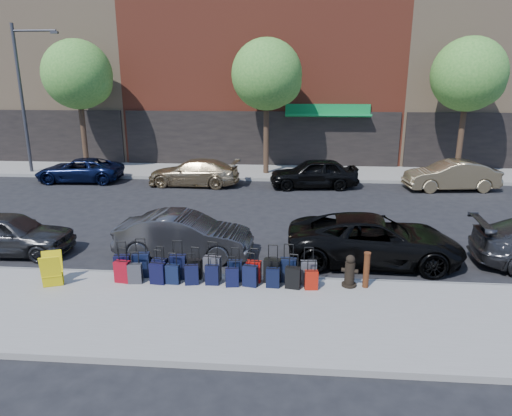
# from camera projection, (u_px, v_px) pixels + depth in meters

# --- Properties ---
(ground) EXTENTS (120.00, 120.00, 0.00)m
(ground) POSITION_uv_depth(u_px,v_px,m) (237.00, 228.00, 16.90)
(ground) COLOR black
(ground) RESTS_ON ground
(sidewalk_near) EXTENTS (60.00, 4.00, 0.15)m
(sidewalk_near) POSITION_uv_depth(u_px,v_px,m) (204.00, 313.00, 10.66)
(sidewalk_near) COLOR gray
(sidewalk_near) RESTS_ON ground
(sidewalk_far) EXTENTS (60.00, 4.00, 0.15)m
(sidewalk_far) POSITION_uv_depth(u_px,v_px,m) (258.00, 172.00, 26.46)
(sidewalk_far) COLOR gray
(sidewalk_far) RESTS_ON ground
(curb_near) EXTENTS (60.00, 0.08, 0.15)m
(curb_near) POSITION_uv_depth(u_px,v_px,m) (218.00, 277.00, 12.59)
(curb_near) COLOR gray
(curb_near) RESTS_ON ground
(curb_far) EXTENTS (60.00, 0.08, 0.15)m
(curb_far) POSITION_uv_depth(u_px,v_px,m) (255.00, 180.00, 24.52)
(curb_far) COLOR gray
(curb_far) RESTS_ON ground
(building_left) EXTENTS (15.00, 12.12, 16.00)m
(building_left) POSITION_uv_depth(u_px,v_px,m) (47.00, 40.00, 33.16)
(building_left) COLOR #977B5C
(building_left) RESTS_ON ground
(building_center) EXTENTS (17.00, 12.85, 20.00)m
(building_center) POSITION_uv_depth(u_px,v_px,m) (267.00, 8.00, 31.36)
(building_center) COLOR maroon
(building_center) RESTS_ON ground
(building_right) EXTENTS (15.00, 12.12, 18.00)m
(building_right) POSITION_uv_depth(u_px,v_px,m) (506.00, 21.00, 30.40)
(building_right) COLOR #977B5C
(building_right) RESTS_ON ground
(tree_left) EXTENTS (3.80, 3.80, 7.27)m
(tree_left) POSITION_uv_depth(u_px,v_px,m) (80.00, 77.00, 25.27)
(tree_left) COLOR black
(tree_left) RESTS_ON sidewalk_far
(tree_center) EXTENTS (3.80, 3.80, 7.27)m
(tree_center) POSITION_uv_depth(u_px,v_px,m) (269.00, 77.00, 24.45)
(tree_center) COLOR black
(tree_center) RESTS_ON sidewalk_far
(tree_right) EXTENTS (3.80, 3.80, 7.27)m
(tree_right) POSITION_uv_depth(u_px,v_px,m) (471.00, 77.00, 23.64)
(tree_right) COLOR black
(tree_right) RESTS_ON sidewalk_far
(streetlight) EXTENTS (2.59, 0.18, 8.00)m
(streetlight) POSITION_uv_depth(u_px,v_px,m) (24.00, 91.00, 25.03)
(streetlight) COLOR #333338
(streetlight) RESTS_ON sidewalk_far
(suitcase_front_0) EXTENTS (0.44, 0.29, 1.00)m
(suitcase_front_0) POSITION_uv_depth(u_px,v_px,m) (122.00, 266.00, 12.34)
(suitcase_front_0) COLOR black
(suitcase_front_0) RESTS_ON sidewalk_near
(suitcase_front_1) EXTENTS (0.48, 0.31, 1.08)m
(suitcase_front_1) POSITION_uv_depth(u_px,v_px,m) (141.00, 265.00, 12.37)
(suitcase_front_1) COLOR black
(suitcase_front_1) RESTS_ON sidewalk_near
(suitcase_front_2) EXTENTS (0.40, 0.27, 0.90)m
(suitcase_front_2) POSITION_uv_depth(u_px,v_px,m) (160.00, 269.00, 12.26)
(suitcase_front_2) COLOR black
(suitcase_front_2) RESTS_ON sidewalk_near
(suitcase_front_3) EXTENTS (0.45, 0.27, 1.06)m
(suitcase_front_3) POSITION_uv_depth(u_px,v_px,m) (178.00, 267.00, 12.26)
(suitcase_front_3) COLOR black
(suitcase_front_3) RESTS_ON sidewalk_near
(suitcase_front_4) EXTENTS (0.38, 0.23, 0.88)m
(suitcase_front_4) POSITION_uv_depth(u_px,v_px,m) (195.00, 269.00, 12.28)
(suitcase_front_4) COLOR black
(suitcase_front_4) RESTS_ON sidewalk_near
(suitcase_front_5) EXTENTS (0.47, 0.29, 1.07)m
(suitcase_front_5) POSITION_uv_depth(u_px,v_px,m) (212.00, 268.00, 12.14)
(suitcase_front_5) COLOR #3A393E
(suitcase_front_5) RESTS_ON sidewalk_near
(suitcase_front_6) EXTENTS (0.38, 0.21, 0.92)m
(suitcase_front_6) POSITION_uv_depth(u_px,v_px,m) (235.00, 271.00, 12.12)
(suitcase_front_6) COLOR black
(suitcase_front_6) RESTS_ON sidewalk_near
(suitcase_front_7) EXTENTS (0.40, 0.25, 0.92)m
(suitcase_front_7) POSITION_uv_depth(u_px,v_px,m) (254.00, 271.00, 12.07)
(suitcase_front_7) COLOR maroon
(suitcase_front_7) RESTS_ON sidewalk_near
(suitcase_front_8) EXTENTS (0.46, 0.31, 1.04)m
(suitcase_front_8) POSITION_uv_depth(u_px,v_px,m) (272.00, 271.00, 12.02)
(suitcase_front_8) COLOR black
(suitcase_front_8) RESTS_ON sidewalk_near
(suitcase_front_9) EXTENTS (0.45, 0.28, 1.04)m
(suitcase_front_9) POSITION_uv_depth(u_px,v_px,m) (288.00, 270.00, 12.07)
(suitcase_front_9) COLOR black
(suitcase_front_9) RESTS_ON sidewalk_near
(suitcase_front_10) EXTENTS (0.42, 0.25, 0.99)m
(suitcase_front_10) POSITION_uv_depth(u_px,v_px,m) (308.00, 272.00, 11.96)
(suitcase_front_10) COLOR #3D3D42
(suitcase_front_10) RESTS_ON sidewalk_near
(suitcase_back_0) EXTENTS (0.42, 0.28, 0.94)m
(suitcase_back_0) POSITION_uv_depth(u_px,v_px,m) (123.00, 272.00, 12.05)
(suitcase_back_0) COLOR maroon
(suitcase_back_0) RESTS_ON sidewalk_near
(suitcase_back_1) EXTENTS (0.38, 0.24, 0.86)m
(suitcase_back_1) POSITION_uv_depth(u_px,v_px,m) (135.00, 273.00, 12.00)
(suitcase_back_1) COLOR #343438
(suitcase_back_1) RESTS_ON sidewalk_near
(suitcase_back_2) EXTENTS (0.41, 0.26, 0.92)m
(suitcase_back_2) POSITION_uv_depth(u_px,v_px,m) (158.00, 273.00, 11.97)
(suitcase_back_2) COLOR black
(suitcase_back_2) RESTS_ON sidewalk_near
(suitcase_back_3) EXTENTS (0.36, 0.22, 0.84)m
(suitcase_back_3) POSITION_uv_depth(u_px,v_px,m) (173.00, 274.00, 11.97)
(suitcase_back_3) COLOR black
(suitcase_back_3) RESTS_ON sidewalk_near
(suitcase_back_4) EXTENTS (0.39, 0.27, 0.85)m
(suitcase_back_4) POSITION_uv_depth(u_px,v_px,m) (192.00, 275.00, 11.93)
(suitcase_back_4) COLOR black
(suitcase_back_4) RESTS_ON sidewalk_near
(suitcase_back_5) EXTENTS (0.36, 0.21, 0.84)m
(suitcase_back_5) POSITION_uv_depth(u_px,v_px,m) (212.00, 275.00, 11.92)
(suitcase_back_5) COLOR black
(suitcase_back_5) RESTS_ON sidewalk_near
(suitcase_back_6) EXTENTS (0.36, 0.24, 0.81)m
(suitcase_back_6) POSITION_uv_depth(u_px,v_px,m) (232.00, 277.00, 11.81)
(suitcase_back_6) COLOR black
(suitcase_back_6) RESTS_ON sidewalk_near
(suitcase_back_7) EXTENTS (0.41, 0.29, 0.90)m
(suitcase_back_7) POSITION_uv_depth(u_px,v_px,m) (250.00, 276.00, 11.82)
(suitcase_back_7) COLOR black
(suitcase_back_7) RESTS_ON sidewalk_near
(suitcase_back_8) EXTENTS (0.36, 0.22, 0.83)m
(suitcase_back_8) POSITION_uv_depth(u_px,v_px,m) (273.00, 278.00, 11.77)
(suitcase_back_8) COLOR black
(suitcase_back_8) RESTS_ON sidewalk_near
(suitcase_back_9) EXTENTS (0.41, 0.28, 0.91)m
(suitcase_back_9) POSITION_uv_depth(u_px,v_px,m) (293.00, 278.00, 11.71)
(suitcase_back_9) COLOR black
(suitcase_back_9) RESTS_ON sidewalk_near
(suitcase_back_10) EXTENTS (0.35, 0.22, 0.80)m
(suitcase_back_10) POSITION_uv_depth(u_px,v_px,m) (311.00, 280.00, 11.65)
(suitcase_back_10) COLOR #9B170A
(suitcase_back_10) RESTS_ON sidewalk_near
(fire_hydrant) EXTENTS (0.44, 0.39, 0.86)m
(fire_hydrant) POSITION_uv_depth(u_px,v_px,m) (350.00, 272.00, 11.79)
(fire_hydrant) COLOR black
(fire_hydrant) RESTS_ON sidewalk_near
(bollard) EXTENTS (0.18, 0.18, 0.96)m
(bollard) POSITION_uv_depth(u_px,v_px,m) (366.00, 269.00, 11.69)
(bollard) COLOR #38190C
(bollard) RESTS_ON sidewalk_near
(display_rack) EXTENTS (0.65, 0.68, 0.88)m
(display_rack) POSITION_uv_depth(u_px,v_px,m) (52.00, 270.00, 11.80)
(display_rack) COLOR yellow
(display_rack) RESTS_ON sidewalk_near
(car_near_0) EXTENTS (4.00, 1.69, 1.35)m
(car_near_0) POSITION_uv_depth(u_px,v_px,m) (8.00, 234.00, 14.27)
(car_near_0) COLOR #2E2E30
(car_near_0) RESTS_ON ground
(car_near_1) EXTENTS (4.23, 1.64, 1.37)m
(car_near_1) POSITION_uv_depth(u_px,v_px,m) (184.00, 235.00, 14.08)
(car_near_1) COLOR #353437
(car_near_1) RESTS_ON ground
(car_near_2) EXTENTS (5.22, 2.54, 1.43)m
(car_near_2) POSITION_uv_depth(u_px,v_px,m) (374.00, 240.00, 13.63)
(car_near_2) COLOR black
(car_near_2) RESTS_ON ground
(car_far_0) EXTENTS (4.56, 2.25, 1.24)m
(car_far_0) POSITION_uv_depth(u_px,v_px,m) (79.00, 170.00, 24.24)
(car_far_0) COLOR #0B1333
(car_far_0) RESTS_ON ground
(car_far_1) EXTENTS (4.75, 2.11, 1.36)m
(car_far_1) POSITION_uv_depth(u_px,v_px,m) (194.00, 172.00, 23.36)
(car_far_1) COLOR tan
(car_far_1) RESTS_ON ground
(car_far_2) EXTENTS (4.54, 2.20, 1.49)m
(car_far_2) POSITION_uv_depth(u_px,v_px,m) (314.00, 173.00, 22.87)
(car_far_2) COLOR black
(car_far_2) RESTS_ON ground
(car_far_3) EXTENTS (4.57, 2.02, 1.46)m
(car_far_3) POSITION_uv_depth(u_px,v_px,m) (451.00, 176.00, 22.39)
(car_far_3) COLOR #99855E
(car_far_3) RESTS_ON ground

